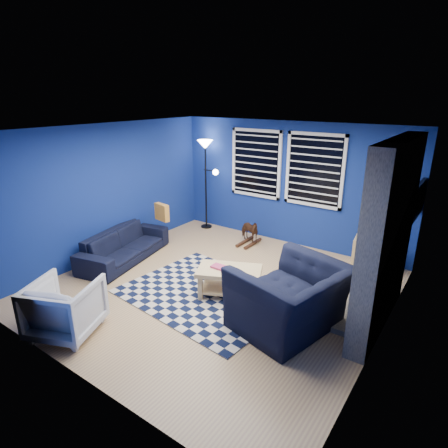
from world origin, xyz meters
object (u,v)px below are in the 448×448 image
object	(u,v)px
sofa	(124,245)
armchair_bent	(65,307)
tv	(417,201)
cabinet	(372,253)
armchair_big	(290,298)
floor_lamp	(206,157)
rocking_horse	(249,230)
coffee_table	(229,277)

from	to	relation	value
sofa	armchair_bent	xyz separation A→B (m)	(1.18, -1.99, 0.09)
tv	cabinet	distance (m)	1.30
armchair_big	floor_lamp	world-z (taller)	floor_lamp
armchair_big	rocking_horse	world-z (taller)	armchair_big
tv	armchair_bent	world-z (taller)	tv
armchair_bent	coffee_table	world-z (taller)	armchair_bent
tv	coffee_table	xyz separation A→B (m)	(-2.13, -2.08, -1.07)
rocking_horse	floor_lamp	size ratio (longest dim) A/B	0.28
cabinet	armchair_big	bearing A→B (deg)	-106.88
armchair_big	coffee_table	xyz separation A→B (m)	(-1.12, 0.23, -0.11)
coffee_table	floor_lamp	distance (m)	3.49
armchair_bent	rocking_horse	world-z (taller)	armchair_bent
armchair_bent	floor_lamp	size ratio (longest dim) A/B	0.40
tv	floor_lamp	world-z (taller)	floor_lamp
tv	coffee_table	bearing A→B (deg)	-135.58
tv	armchair_big	size ratio (longest dim) A/B	0.73
armchair_bent	coffee_table	xyz separation A→B (m)	(1.21, 2.00, -0.04)
armchair_bent	floor_lamp	world-z (taller)	floor_lamp
tv	cabinet	xyz separation A→B (m)	(-0.60, 0.25, -1.12)
armchair_bent	cabinet	size ratio (longest dim) A/B	1.18
tv	coffee_table	size ratio (longest dim) A/B	0.90
sofa	armchair_big	xyz separation A→B (m)	(3.51, -0.22, 0.16)
armchair_big	coffee_table	size ratio (longest dim) A/B	1.24
rocking_horse	coffee_table	distance (m)	2.18
armchair_big	rocking_horse	size ratio (longest dim) A/B	2.45
cabinet	floor_lamp	xyz separation A→B (m)	(-3.75, -0.00, 1.39)
sofa	rocking_horse	distance (m)	2.52
armchair_big	armchair_bent	xyz separation A→B (m)	(-2.33, -1.77, -0.08)
rocking_horse	cabinet	world-z (taller)	cabinet
tv	rocking_horse	size ratio (longest dim) A/B	1.78
floor_lamp	armchair_big	bearing A→B (deg)	-37.42
armchair_bent	cabinet	world-z (taller)	armchair_bent
armchair_big	floor_lamp	xyz separation A→B (m)	(-3.35, 2.56, 1.22)
rocking_horse	coffee_table	xyz separation A→B (m)	(0.87, -2.00, 0.03)
armchair_big	armchair_bent	world-z (taller)	armchair_big
tv	floor_lamp	size ratio (longest dim) A/B	0.49
armchair_big	cabinet	distance (m)	2.60
tv	rocking_horse	bearing A→B (deg)	-178.37
armchair_big	tv	bearing A→B (deg)	170.32
sofa	rocking_horse	xyz separation A→B (m)	(1.53, 2.01, 0.02)
armchair_bent	tv	bearing A→B (deg)	-152.15
cabinet	tv	bearing A→B (deg)	-30.47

